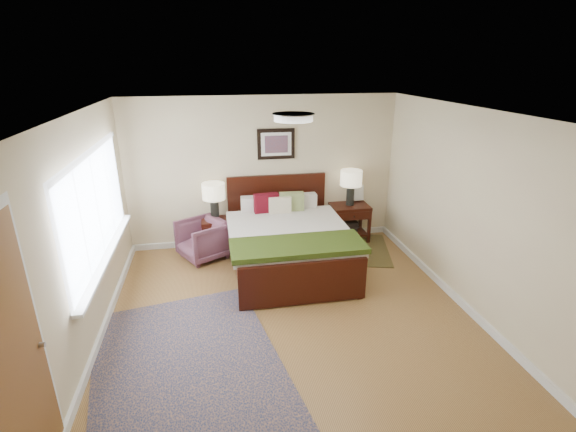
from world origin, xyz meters
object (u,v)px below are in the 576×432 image
(nightstand_left, at_px, (216,226))
(rug_persian, at_px, (188,366))
(bed, at_px, (288,235))
(nightstand_right, at_px, (349,219))
(armchair, at_px, (203,240))
(lamp_right, at_px, (351,181))
(lamp_left, at_px, (214,194))

(nightstand_left, height_order, rug_persian, nightstand_left)
(bed, height_order, nightstand_right, bed)
(armchair, bearing_deg, lamp_right, 67.02)
(lamp_left, bearing_deg, nightstand_right, -0.31)
(bed, relative_size, lamp_right, 3.59)
(nightstand_right, distance_m, rug_persian, 3.95)
(bed, xyz_separation_m, lamp_right, (1.26, 0.85, 0.54))
(nightstand_left, bearing_deg, rug_persian, -97.77)
(armchair, relative_size, rug_persian, 0.26)
(bed, distance_m, rug_persian, 2.54)
(nightstand_right, height_order, lamp_left, lamp_left)
(lamp_right, xyz_separation_m, armchair, (-2.54, -0.27, -0.77))
(lamp_right, height_order, armchair, lamp_right)
(nightstand_right, xyz_separation_m, lamp_right, (-0.00, 0.01, 0.70))
(nightstand_right, height_order, rug_persian, nightstand_right)
(nightstand_left, height_order, lamp_right, lamp_right)
(lamp_left, xyz_separation_m, rug_persian, (-0.39, -2.86, -0.98))
(nightstand_left, distance_m, lamp_right, 2.41)
(bed, xyz_separation_m, nightstand_right, (1.26, 0.83, -0.16))
(nightstand_right, distance_m, lamp_left, 2.39)
(nightstand_right, bearing_deg, rug_persian, -133.49)
(nightstand_left, relative_size, lamp_left, 0.89)
(lamp_left, distance_m, lamp_right, 2.32)
(armchair, height_order, rug_persian, armchair)
(lamp_left, bearing_deg, rug_persian, -97.72)
(bed, height_order, nightstand_left, bed)
(bed, distance_m, lamp_left, 1.43)
(bed, xyz_separation_m, nightstand_left, (-1.06, 0.83, -0.12))
(lamp_right, relative_size, armchair, 0.88)
(nightstand_right, distance_m, armchair, 2.55)
(lamp_right, xyz_separation_m, rug_persian, (-2.71, -2.86, -1.08))
(bed, bearing_deg, nightstand_left, 142.03)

